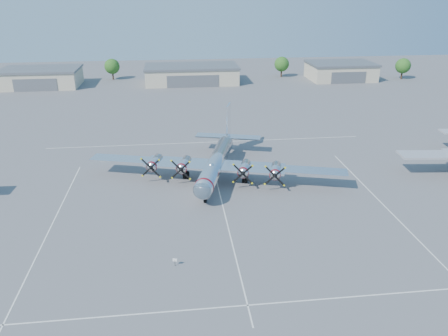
{
  "coord_description": "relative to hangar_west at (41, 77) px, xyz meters",
  "views": [
    {
      "loc": [
        -6.11,
        -54.45,
        27.7
      ],
      "look_at": [
        0.86,
        4.1,
        3.2
      ],
      "focal_mm": 35.0,
      "sensor_mm": 36.0,
      "label": 1
    }
  ],
  "objects": [
    {
      "name": "hangar_east",
      "position": [
        93.0,
        0.0,
        0.0
      ],
      "size": [
        20.6,
        14.6,
        5.4
      ],
      "color": "#C0B298",
      "rests_on": "ground"
    },
    {
      "name": "ground",
      "position": [
        45.0,
        -81.96,
        -2.71
      ],
      "size": [
        260.0,
        260.0,
        0.0
      ],
      "primitive_type": "plane",
      "color": "#525254",
      "rests_on": "ground"
    },
    {
      "name": "info_placard",
      "position": [
        38.31,
        -96.84,
        -2.06
      ],
      "size": [
        0.48,
        0.16,
        0.93
      ],
      "rotation": [
        0.0,
        0.0,
        -0.27
      ],
      "color": "black",
      "rests_on": "ground"
    },
    {
      "name": "parking_lines",
      "position": [
        45.0,
        -83.71,
        -2.71
      ],
      "size": [
        60.0,
        50.08,
        0.01
      ],
      "color": "silver",
      "rests_on": "ground"
    },
    {
      "name": "hangar_west",
      "position": [
        0.0,
        0.0,
        0.0
      ],
      "size": [
        22.6,
        14.6,
        5.4
      ],
      "color": "#C0B298",
      "rests_on": "ground"
    },
    {
      "name": "main_bomber_b29",
      "position": [
        45.29,
        -73.44,
        -2.71
      ],
      "size": [
        45.3,
        36.83,
        8.7
      ],
      "primitive_type": null,
      "rotation": [
        0.0,
        0.0,
        -0.28
      ],
      "color": "white",
      "rests_on": "ground"
    },
    {
      "name": "tree_east",
      "position": [
        75.0,
        6.04,
        1.51
      ],
      "size": [
        4.8,
        4.8,
        6.64
      ],
      "color": "#382619",
      "rests_on": "ground"
    },
    {
      "name": "hangar_center",
      "position": [
        45.0,
        -0.0,
        -0.0
      ],
      "size": [
        28.6,
        14.6,
        5.4
      ],
      "color": "#C0B298",
      "rests_on": "ground"
    },
    {
      "name": "tree_west",
      "position": [
        20.0,
        8.04,
        1.51
      ],
      "size": [
        4.8,
        4.8,
        6.64
      ],
      "color": "#382619",
      "rests_on": "ground"
    },
    {
      "name": "tree_far_east",
      "position": [
        113.0,
        -1.96,
        1.51
      ],
      "size": [
        4.8,
        4.8,
        6.64
      ],
      "color": "#382619",
      "rests_on": "ground"
    }
  ]
}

